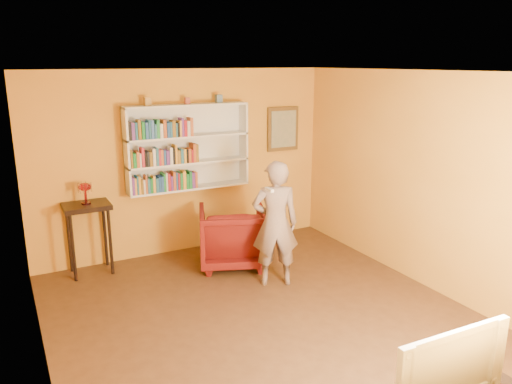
% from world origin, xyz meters
% --- Properties ---
extents(room_shell, '(5.30, 5.80, 2.88)m').
position_xyz_m(room_shell, '(0.00, 0.00, 1.02)').
color(room_shell, '#422815').
rests_on(room_shell, ground).
extents(bookshelf, '(1.80, 0.29, 1.23)m').
position_xyz_m(bookshelf, '(0.00, 2.41, 1.59)').
color(bookshelf, silver).
rests_on(bookshelf, room_shell).
extents(books_row_lower, '(0.95, 0.19, 0.27)m').
position_xyz_m(books_row_lower, '(-0.37, 2.30, 1.13)').
color(books_row_lower, '#5D2B81').
rests_on(books_row_lower, bookshelf).
extents(books_row_middle, '(0.97, 0.19, 0.27)m').
position_xyz_m(books_row_middle, '(-0.36, 2.30, 1.51)').
color(books_row_middle, brown).
rests_on(books_row_middle, bookshelf).
extents(books_row_upper, '(0.91, 0.19, 0.27)m').
position_xyz_m(books_row_upper, '(-0.41, 2.30, 1.89)').
color(books_row_upper, black).
rests_on(books_row_upper, bookshelf).
extents(ornament_left, '(0.08, 0.08, 0.11)m').
position_xyz_m(ornament_left, '(-0.56, 2.35, 2.27)').
color(ornament_left, olive).
rests_on(ornament_left, bookshelf).
extents(ornament_centre, '(0.07, 0.07, 0.09)m').
position_xyz_m(ornament_centre, '(0.01, 2.35, 2.26)').
color(ornament_centre, brown).
rests_on(ornament_centre, bookshelf).
extents(ornament_right, '(0.09, 0.09, 0.12)m').
position_xyz_m(ornament_right, '(0.49, 2.35, 2.27)').
color(ornament_right, slate).
rests_on(ornament_right, bookshelf).
extents(framed_painting, '(0.55, 0.05, 0.70)m').
position_xyz_m(framed_painting, '(1.65, 2.46, 1.75)').
color(framed_painting, '#533A17').
rests_on(framed_painting, room_shell).
extents(console_table, '(0.60, 0.46, 0.98)m').
position_xyz_m(console_table, '(-1.48, 2.25, 0.81)').
color(console_table, black).
rests_on(console_table, ground).
extents(ruby_lustre, '(0.18, 0.17, 0.29)m').
position_xyz_m(ruby_lustre, '(-1.48, 2.25, 1.18)').
color(ruby_lustre, maroon).
rests_on(ruby_lustre, console_table).
extents(armchair, '(1.17, 1.19, 0.84)m').
position_xyz_m(armchair, '(0.34, 1.61, 0.42)').
color(armchair, '#460506').
rests_on(armchair, ground).
extents(person, '(0.70, 0.58, 1.63)m').
position_xyz_m(person, '(0.57, 0.80, 0.81)').
color(person, '#735E54').
rests_on(person, ground).
extents(game_remote, '(0.04, 0.15, 0.04)m').
position_xyz_m(game_remote, '(0.33, 0.54, 1.34)').
color(game_remote, white).
rests_on(game_remote, person).
extents(television, '(0.99, 0.16, 0.57)m').
position_xyz_m(television, '(0.18, -2.25, 0.75)').
color(television, black).
rests_on(television, tv_cabinet).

